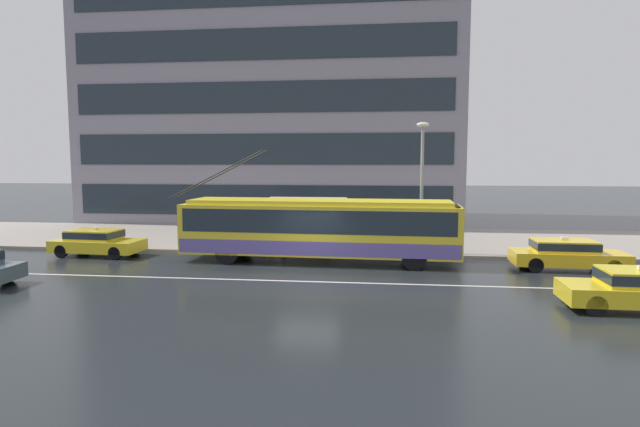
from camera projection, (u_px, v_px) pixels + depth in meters
name	position (u px, v px, depth m)	size (l,w,h in m)	color
ground_plane	(307.00, 275.00, 21.01)	(160.00, 160.00, 0.00)	#22272A
sidewalk_slab	(330.00, 239.00, 30.18)	(80.00, 10.00, 0.14)	gray
lane_centre_line	(302.00, 281.00, 19.83)	(72.00, 0.14, 0.01)	silver
trolleybus	(320.00, 228.00, 23.49)	(13.25, 3.01, 5.06)	yellow
taxi_ahead_of_bus	(566.00, 253.00, 21.88)	(4.57, 1.93, 1.39)	yellow
taxi_queued_behind_bus	(97.00, 241.00, 25.12)	(4.33, 2.09, 1.39)	yellow
taxi_oncoming_far	(638.00, 288.00, 15.91)	(4.27, 1.84, 1.39)	yellow
bus_shelter	(307.00, 210.00, 27.13)	(4.07, 1.78, 2.51)	gray
pedestrian_at_shelter	(356.00, 215.00, 27.08)	(1.47, 1.47, 2.00)	#4F474B
pedestrian_approaching_curb	(282.00, 216.00, 26.23)	(1.16, 1.16, 2.03)	black
pedestrian_walking_past	(231.00, 218.00, 26.15)	(1.34, 1.34, 1.95)	black
pedestrian_waiting_by_pole	(326.00, 230.00, 26.32)	(0.47, 0.47, 1.58)	black
street_lamp	(422.00, 176.00, 24.88)	(0.60, 0.32, 6.24)	gray
office_tower_corner_left	(277.00, 60.00, 40.59)	(27.62, 12.67, 24.69)	gray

